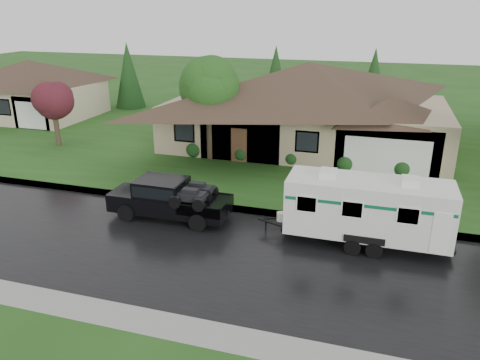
# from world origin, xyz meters

# --- Properties ---
(ground) EXTENTS (140.00, 140.00, 0.00)m
(ground) POSITION_xyz_m (0.00, 0.00, 0.00)
(ground) COLOR #224B17
(ground) RESTS_ON ground
(road) EXTENTS (140.00, 8.00, 0.01)m
(road) POSITION_xyz_m (0.00, -2.00, 0.01)
(road) COLOR black
(road) RESTS_ON ground
(curb) EXTENTS (140.00, 0.50, 0.15)m
(curb) POSITION_xyz_m (0.00, 2.25, 0.07)
(curb) COLOR gray
(curb) RESTS_ON ground
(lawn) EXTENTS (140.00, 26.00, 0.15)m
(lawn) POSITION_xyz_m (0.00, 15.00, 0.07)
(lawn) COLOR #224B17
(lawn) RESTS_ON ground
(house_main) EXTENTS (19.44, 10.80, 6.90)m
(house_main) POSITION_xyz_m (2.29, 13.84, 3.59)
(house_main) COLOR tan
(house_main) RESTS_ON lawn
(house_far) EXTENTS (10.80, 8.64, 5.80)m
(house_far) POSITION_xyz_m (-21.78, 15.85, 2.97)
(house_far) COLOR #BFB08E
(house_far) RESTS_ON lawn
(tree_left_green) EXTENTS (3.92, 3.92, 6.49)m
(tree_left_green) POSITION_xyz_m (-3.17, 9.13, 4.65)
(tree_left_green) COLOR #382B1E
(tree_left_green) RESTS_ON lawn
(tree_red) EXTENTS (2.69, 2.69, 4.45)m
(tree_red) POSITION_xyz_m (-14.21, 8.85, 3.23)
(tree_red) COLOR #382B1E
(tree_red) RESTS_ON lawn
(shrub_row) EXTENTS (13.60, 1.00, 1.00)m
(shrub_row) POSITION_xyz_m (2.00, 9.30, 0.65)
(shrub_row) COLOR #143814
(shrub_row) RESTS_ON lawn
(pickup_truck) EXTENTS (5.49, 2.09, 1.83)m
(pickup_truck) POSITION_xyz_m (-2.08, 0.58, 0.98)
(pickup_truck) COLOR black
(pickup_truck) RESTS_ON ground
(travel_trailer) EXTENTS (6.77, 2.38, 3.04)m
(travel_trailer) POSITION_xyz_m (6.72, 0.58, 1.61)
(travel_trailer) COLOR silver
(travel_trailer) RESTS_ON ground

